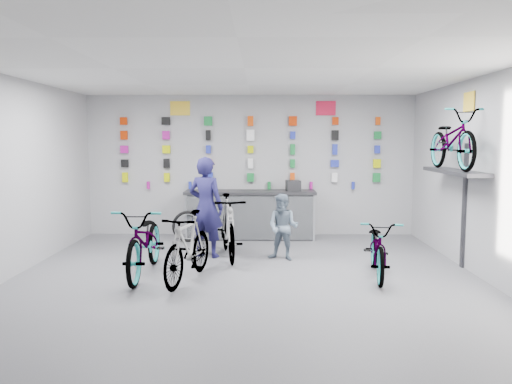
{
  "coord_description": "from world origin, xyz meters",
  "views": [
    {
      "loc": [
        0.22,
        -6.73,
        2.06
      ],
      "look_at": [
        0.14,
        1.4,
        1.2
      ],
      "focal_mm": 35.0,
      "sensor_mm": 36.0,
      "label": 1
    }
  ],
  "objects_px": {
    "bike_left": "(145,241)",
    "bike_center": "(188,247)",
    "counter": "(250,215)",
    "bike_service": "(228,227)",
    "bike_right": "(378,247)",
    "customer": "(283,227)",
    "clerk": "(206,207)"
  },
  "relations": [
    {
      "from": "bike_left",
      "to": "bike_center",
      "type": "distance_m",
      "value": 0.77
    },
    {
      "from": "counter",
      "to": "bike_service",
      "type": "bearing_deg",
      "value": -101.26
    },
    {
      "from": "counter",
      "to": "bike_right",
      "type": "relative_size",
      "value": 1.59
    },
    {
      "from": "bike_service",
      "to": "customer",
      "type": "bearing_deg",
      "value": -17.06
    },
    {
      "from": "bike_service",
      "to": "customer",
      "type": "distance_m",
      "value": 0.96
    },
    {
      "from": "bike_right",
      "to": "bike_service",
      "type": "bearing_deg",
      "value": 161.26
    },
    {
      "from": "bike_service",
      "to": "clerk",
      "type": "height_order",
      "value": "clerk"
    },
    {
      "from": "bike_right",
      "to": "clerk",
      "type": "bearing_deg",
      "value": 163.0
    },
    {
      "from": "bike_service",
      "to": "customer",
      "type": "relative_size",
      "value": 1.62
    },
    {
      "from": "counter",
      "to": "bike_left",
      "type": "height_order",
      "value": "bike_left"
    },
    {
      "from": "bike_left",
      "to": "clerk",
      "type": "xyz_separation_m",
      "value": [
        0.79,
        1.22,
        0.35
      ]
    },
    {
      "from": "clerk",
      "to": "counter",
      "type": "bearing_deg",
      "value": -92.75
    },
    {
      "from": "bike_center",
      "to": "bike_right",
      "type": "relative_size",
      "value": 0.99
    },
    {
      "from": "bike_center",
      "to": "bike_right",
      "type": "bearing_deg",
      "value": 19.64
    },
    {
      "from": "bike_left",
      "to": "bike_center",
      "type": "bearing_deg",
      "value": -25.3
    },
    {
      "from": "counter",
      "to": "bike_right",
      "type": "distance_m",
      "value": 3.52
    },
    {
      "from": "bike_center",
      "to": "bike_left",
      "type": "bearing_deg",
      "value": 169.03
    },
    {
      "from": "counter",
      "to": "bike_right",
      "type": "height_order",
      "value": "counter"
    },
    {
      "from": "counter",
      "to": "bike_center",
      "type": "distance_m",
      "value": 3.29
    },
    {
      "from": "counter",
      "to": "bike_right",
      "type": "bearing_deg",
      "value": -55.6
    },
    {
      "from": "bike_center",
      "to": "bike_right",
      "type": "height_order",
      "value": "bike_center"
    },
    {
      "from": "clerk",
      "to": "bike_left",
      "type": "bearing_deg",
      "value": 78.66
    },
    {
      "from": "counter",
      "to": "bike_center",
      "type": "height_order",
      "value": "bike_center"
    },
    {
      "from": "bike_left",
      "to": "counter",
      "type": "bearing_deg",
      "value": 61.5
    },
    {
      "from": "bike_center",
      "to": "bike_service",
      "type": "height_order",
      "value": "bike_service"
    },
    {
      "from": "counter",
      "to": "bike_left",
      "type": "xyz_separation_m",
      "value": [
        -1.53,
        -2.87,
        0.04
      ]
    },
    {
      "from": "bike_left",
      "to": "bike_service",
      "type": "bearing_deg",
      "value": 43.32
    },
    {
      "from": "bike_right",
      "to": "bike_service",
      "type": "height_order",
      "value": "bike_service"
    },
    {
      "from": "clerk",
      "to": "bike_right",
      "type": "bearing_deg",
      "value": 176.6
    },
    {
      "from": "counter",
      "to": "bike_service",
      "type": "distance_m",
      "value": 1.77
    },
    {
      "from": "counter",
      "to": "clerk",
      "type": "height_order",
      "value": "clerk"
    },
    {
      "from": "customer",
      "to": "bike_service",
      "type": "bearing_deg",
      "value": -166.31
    }
  ]
}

